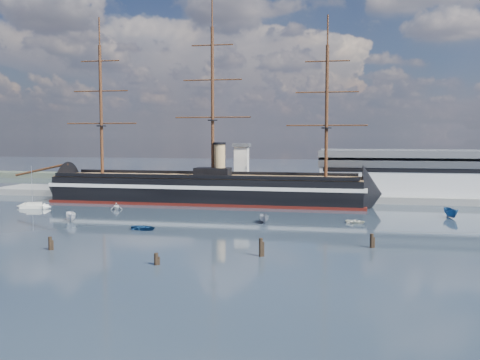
# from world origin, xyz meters

# --- Properties ---
(ground) EXTENTS (600.00, 600.00, 0.00)m
(ground) POSITION_xyz_m (0.00, 40.00, 0.00)
(ground) COLOR black
(ground) RESTS_ON ground
(quay) EXTENTS (180.00, 18.00, 2.00)m
(quay) POSITION_xyz_m (10.00, 76.00, 0.00)
(quay) COLOR slate
(quay) RESTS_ON ground
(warehouse) EXTENTS (63.00, 21.00, 11.60)m
(warehouse) POSITION_xyz_m (58.00, 80.00, 7.98)
(warehouse) COLOR #B7BABC
(warehouse) RESTS_ON ground
(quay_tower) EXTENTS (5.00, 5.00, 15.00)m
(quay_tower) POSITION_xyz_m (3.00, 73.00, 9.75)
(quay_tower) COLOR silver
(quay_tower) RESTS_ON ground
(warship) EXTENTS (112.91, 16.65, 53.94)m
(warship) POSITION_xyz_m (-6.60, 60.00, 4.04)
(warship) COLOR black
(warship) RESTS_ON ground
(sailboat) EXTENTS (7.40, 3.73, 11.38)m
(sailboat) POSITION_xyz_m (-47.26, 40.31, 0.72)
(sailboat) COLOR silver
(sailboat) RESTS_ON ground
(motorboat_a) EXTENTS (6.94, 5.62, 2.66)m
(motorboat_a) POSITION_xyz_m (-26.62, 22.25, 0.00)
(motorboat_a) COLOR white
(motorboat_a) RESTS_ON ground
(motorboat_b) EXTENTS (1.80, 3.51, 1.57)m
(motorboat_b) POSITION_xyz_m (-6.41, 15.08, 0.00)
(motorboat_b) COLOR navy
(motorboat_b) RESTS_ON ground
(motorboat_c) EXTENTS (6.30, 3.52, 2.38)m
(motorboat_c) POSITION_xyz_m (16.74, 28.75, 0.00)
(motorboat_c) COLOR gray
(motorboat_c) RESTS_ON ground
(motorboat_d) EXTENTS (5.96, 4.90, 2.02)m
(motorboat_d) POSITION_xyz_m (-24.60, 42.21, 0.00)
(motorboat_d) COLOR white
(motorboat_d) RESTS_ON ground
(motorboat_e) EXTENTS (2.06, 2.95, 1.28)m
(motorboat_e) POSITION_xyz_m (36.77, 32.10, 0.00)
(motorboat_e) COLOR silver
(motorboat_e) RESTS_ON ground
(motorboat_f) EXTENTS (7.57, 3.93, 2.88)m
(motorboat_f) POSITION_xyz_m (59.17, 44.54, 0.00)
(motorboat_f) COLOR #1E4E82
(motorboat_f) RESTS_ON ground
(piling_near_left) EXTENTS (0.64, 0.64, 2.99)m
(piling_near_left) POSITION_xyz_m (-15.01, -6.14, 0.00)
(piling_near_left) COLOR black
(piling_near_left) RESTS_ON ground
(piling_near_mid) EXTENTS (0.64, 0.64, 2.53)m
(piling_near_mid) POSITION_xyz_m (6.44, -12.64, 0.00)
(piling_near_mid) COLOR black
(piling_near_mid) RESTS_ON ground
(piling_near_right) EXTENTS (0.64, 0.64, 3.71)m
(piling_near_right) POSITION_xyz_m (21.12, -4.03, 0.00)
(piling_near_right) COLOR black
(piling_near_right) RESTS_ON ground
(piling_far_right) EXTENTS (0.64, 0.64, 3.17)m
(piling_far_right) POSITION_xyz_m (39.05, 6.36, 0.00)
(piling_far_right) COLOR black
(piling_far_right) RESTS_ON ground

